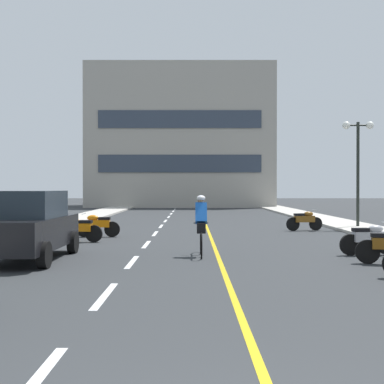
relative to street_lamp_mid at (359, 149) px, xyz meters
name	(u,v)px	position (x,y,z in m)	size (l,w,h in m)	color
ground_plane	(203,228)	(-7.28, 0.41, -3.71)	(140.00, 140.00, 0.00)	#2D3033
curb_left	(67,222)	(-14.48, 3.41, -3.65)	(2.40, 72.00, 0.12)	#B7B2A8
curb_right	(336,222)	(-0.08, 3.41, -3.65)	(2.40, 72.00, 0.12)	#B7B2A8
lane_dash_0	(33,384)	(-9.28, -18.59, -3.71)	(0.14, 2.20, 0.01)	silver
lane_dash_1	(106,295)	(-9.28, -14.59, -3.71)	(0.14, 2.20, 0.01)	silver
lane_dash_2	(133,262)	(-9.28, -10.59, -3.71)	(0.14, 2.20, 0.01)	silver
lane_dash_3	(147,244)	(-9.28, -6.59, -3.71)	(0.14, 2.20, 0.01)	silver
lane_dash_4	(156,234)	(-9.28, -2.59, -3.71)	(0.14, 2.20, 0.01)	silver
lane_dash_5	(162,226)	(-9.28, 1.41, -3.71)	(0.14, 2.20, 0.01)	silver
lane_dash_6	(166,221)	(-9.28, 5.41, -3.71)	(0.14, 2.20, 0.01)	silver
lane_dash_7	(169,217)	(-9.28, 9.41, -3.71)	(0.14, 2.20, 0.01)	silver
lane_dash_8	(172,214)	(-9.28, 13.41, -3.71)	(0.14, 2.20, 0.01)	silver
lane_dash_9	(174,211)	(-9.28, 17.41, -3.71)	(0.14, 2.20, 0.01)	silver
lane_dash_10	(176,209)	(-9.28, 21.41, -3.71)	(0.14, 2.20, 0.01)	silver
lane_dash_11	(177,207)	(-9.28, 25.41, -3.71)	(0.14, 2.20, 0.01)	silver
centre_line_yellow	(206,223)	(-7.03, 3.41, -3.71)	(0.12, 66.00, 0.01)	gold
office_building	(182,139)	(-8.91, 29.21, 3.34)	(18.52, 9.72, 14.10)	#9E998E
street_lamp_mid	(359,149)	(0.00, 0.00, 0.00)	(1.46, 0.36, 4.88)	black
parked_car_near	(29,225)	(-12.06, -10.25, -2.80)	(1.93, 4.21, 1.82)	black
motorcycle_4	(370,238)	(-2.75, -9.29, -3.24)	(1.70, 0.60, 0.92)	black
motorcycle_5	(79,229)	(-11.73, -5.86, -3.24)	(1.70, 0.60, 0.92)	black
motorcycle_6	(98,225)	(-11.40, -4.04, -3.24)	(1.70, 0.60, 0.92)	black
motorcycle_7	(305,220)	(-2.74, -1.15, -3.24)	(1.68, 0.67, 0.92)	black
cyclist_rider	(202,224)	(-7.49, -9.44, -2.83)	(0.42, 1.77, 1.71)	black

